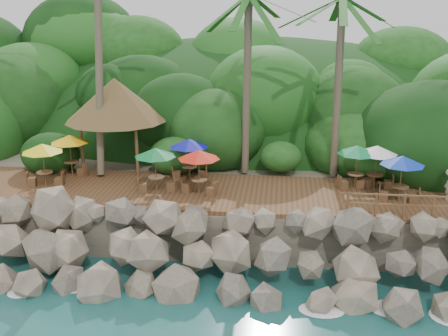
# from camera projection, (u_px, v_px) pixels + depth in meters

# --- Properties ---
(ground) EXTENTS (140.00, 140.00, 0.00)m
(ground) POSITION_uv_depth(u_px,v_px,m) (206.00, 307.00, 18.78)
(ground) COLOR #19514F
(ground) RESTS_ON ground
(land_base) EXTENTS (32.00, 25.20, 2.10)m
(land_base) POSITION_uv_depth(u_px,v_px,m) (241.00, 157.00, 33.66)
(land_base) COLOR gray
(land_base) RESTS_ON ground
(jungle_hill) EXTENTS (44.80, 28.00, 15.40)m
(jungle_hill) POSITION_uv_depth(u_px,v_px,m) (249.00, 144.00, 41.09)
(jungle_hill) COLOR #143811
(jungle_hill) RESTS_ON ground
(seawall) EXTENTS (29.00, 4.00, 2.30)m
(seawall) POSITION_uv_depth(u_px,v_px,m) (213.00, 253.00, 20.34)
(seawall) COLOR gray
(seawall) RESTS_ON ground
(terrace) EXTENTS (26.00, 5.00, 0.20)m
(terrace) POSITION_uv_depth(u_px,v_px,m) (224.00, 193.00, 23.82)
(terrace) COLOR brown
(terrace) RESTS_ON land_base
(jungle_foliage) EXTENTS (44.00, 16.00, 12.00)m
(jungle_foliage) POSITION_uv_depth(u_px,v_px,m) (240.00, 177.00, 33.02)
(jungle_foliage) COLOR #143811
(jungle_foliage) RESTS_ON ground
(foam_line) EXTENTS (25.20, 0.80, 0.06)m
(foam_line) POSITION_uv_depth(u_px,v_px,m) (207.00, 302.00, 19.06)
(foam_line) COLOR white
(foam_line) RESTS_ON ground
(palapa) EXTENTS (5.20, 5.20, 4.60)m
(palapa) POSITION_uv_depth(u_px,v_px,m) (115.00, 100.00, 26.61)
(palapa) COLOR brown
(palapa) RESTS_ON ground
(dining_clusters) EXTENTS (21.32, 5.02, 2.04)m
(dining_clusters) POSITION_uv_depth(u_px,v_px,m) (192.00, 153.00, 23.69)
(dining_clusters) COLOR brown
(dining_clusters) RESTS_ON terrace
(railing) EXTENTS (8.30, 0.10, 1.00)m
(railing) POSITION_uv_depth(u_px,v_px,m) (448.00, 205.00, 20.43)
(railing) COLOR brown
(railing) RESTS_ON terrace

